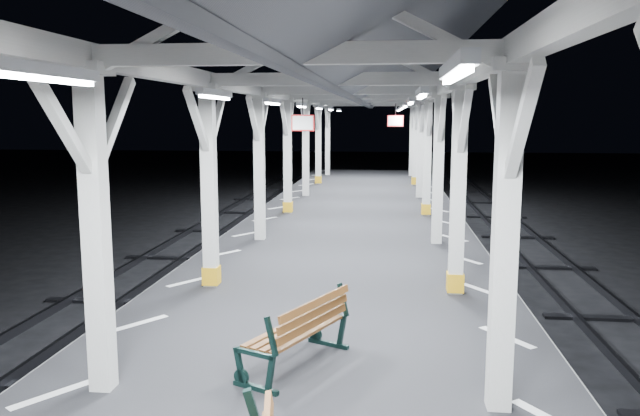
# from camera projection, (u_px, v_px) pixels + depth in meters

# --- Properties ---
(ground) EXTENTS (120.00, 120.00, 0.00)m
(ground) POSITION_uv_depth(u_px,v_px,m) (317.00, 402.00, 8.38)
(ground) COLOR black
(ground) RESTS_ON ground
(platform) EXTENTS (6.00, 50.00, 1.00)m
(platform) POSITION_uv_depth(u_px,v_px,m) (317.00, 366.00, 8.31)
(platform) COLOR black
(platform) RESTS_ON ground
(hazard_stripes_left) EXTENTS (1.00, 48.00, 0.01)m
(hazard_stripes_left) POSITION_uv_depth(u_px,v_px,m) (139.00, 324.00, 8.50)
(hazard_stripes_left) COLOR silver
(hazard_stripes_left) RESTS_ON platform
(hazard_stripes_right) EXTENTS (1.00, 48.00, 0.01)m
(hazard_stripes_right) POSITION_uv_depth(u_px,v_px,m) (507.00, 337.00, 7.97)
(hazard_stripes_right) COLOR silver
(hazard_stripes_right) RESTS_ON platform
(canopy) EXTENTS (5.40, 49.00, 4.65)m
(canopy) POSITION_uv_depth(u_px,v_px,m) (316.00, 55.00, 7.71)
(canopy) COLOR silver
(canopy) RESTS_ON platform
(bench_mid) EXTENTS (1.15, 1.63, 0.83)m
(bench_mid) POSITION_uv_depth(u_px,v_px,m) (302.00, 330.00, 6.95)
(bench_mid) COLOR black
(bench_mid) RESTS_ON platform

